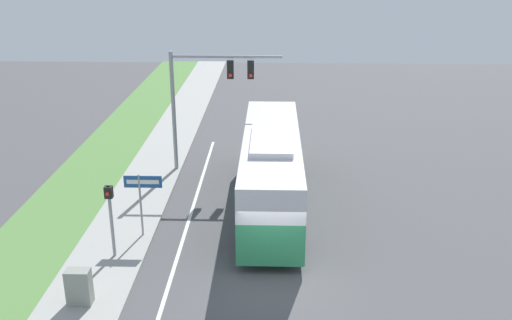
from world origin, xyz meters
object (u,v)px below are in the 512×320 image
(street_sign, at_px, (142,192))
(utility_cabinet, at_px, (79,287))
(bus, at_px, (271,166))
(pedestrian_signal, at_px, (110,210))
(signal_gantry, at_px, (206,88))

(street_sign, height_order, utility_cabinet, street_sign)
(bus, bearing_deg, pedestrian_signal, -140.58)
(pedestrian_signal, relative_size, street_sign, 1.08)
(signal_gantry, distance_m, street_sign, 7.92)
(bus, distance_m, street_sign, 5.90)
(signal_gantry, relative_size, pedestrian_signal, 2.12)
(street_sign, bearing_deg, utility_cabinet, -102.88)
(utility_cabinet, bearing_deg, signal_gantry, 76.82)
(signal_gantry, relative_size, utility_cabinet, 5.08)
(pedestrian_signal, bearing_deg, utility_cabinet, -95.55)
(signal_gantry, bearing_deg, street_sign, -103.37)
(bus, bearing_deg, street_sign, -148.35)
(bus, xyz_separation_m, signal_gantry, (-3.28, 4.24, 2.46))
(bus, bearing_deg, signal_gantry, 127.70)
(bus, height_order, utility_cabinet, bus)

